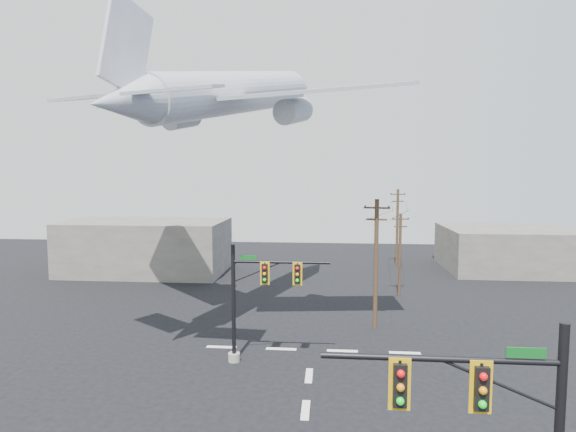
# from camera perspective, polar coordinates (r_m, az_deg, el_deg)

# --- Properties ---
(lane_markings) EXTENTS (14.00, 21.20, 0.01)m
(lane_markings) POSITION_cam_1_polar(r_m,az_deg,el_deg) (26.54, 2.24, -20.67)
(lane_markings) COLOR silver
(lane_markings) RESTS_ON ground
(signal_mast_far) EXTENTS (6.22, 0.80, 7.26)m
(signal_mast_far) POSITION_cam_1_polar(r_m,az_deg,el_deg) (29.58, -4.10, -9.97)
(signal_mast_far) COLOR gray
(signal_mast_far) RESTS_ON ground
(utility_pole_a) EXTENTS (1.91, 0.55, 9.64)m
(utility_pole_a) POSITION_cam_1_polar(r_m,az_deg,el_deg) (36.23, 10.39, -5.29)
(utility_pole_a) COLOR #46301E
(utility_pole_a) RESTS_ON ground
(utility_pole_b) EXTENTS (1.58, 0.26, 7.78)m
(utility_pole_b) POSITION_cam_1_polar(r_m,az_deg,el_deg) (46.18, 13.12, -4.30)
(utility_pole_b) COLOR #46301E
(utility_pole_b) RESTS_ON ground
(utility_pole_c) EXTENTS (1.93, 0.54, 9.52)m
(utility_pole_c) POSITION_cam_1_polar(r_m,az_deg,el_deg) (61.15, 12.82, -1.12)
(utility_pole_c) COLOR #46301E
(utility_pole_c) RESTS_ON ground
(power_lines) EXTENTS (6.70, 24.75, 0.09)m
(power_lines) POSITION_cam_1_polar(r_m,az_deg,el_deg) (48.28, 12.69, 0.87)
(power_lines) COLOR black
(airliner) EXTENTS (25.21, 27.30, 8.01)m
(airliner) POSITION_cam_1_polar(r_m,az_deg,el_deg) (36.81, -6.28, 14.20)
(airliner) COLOR silver
(building_left) EXTENTS (18.00, 10.00, 6.00)m
(building_left) POSITION_cam_1_polar(r_m,az_deg,el_deg) (58.17, -16.40, -3.49)
(building_left) COLOR slate
(building_left) RESTS_ON ground
(building_right) EXTENTS (14.00, 12.00, 5.00)m
(building_right) POSITION_cam_1_polar(r_m,az_deg,el_deg) (62.81, 24.38, -3.58)
(building_right) COLOR slate
(building_right) RESTS_ON ground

